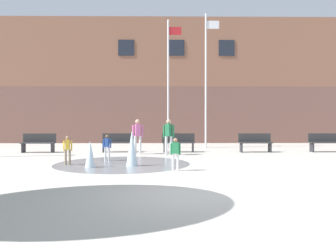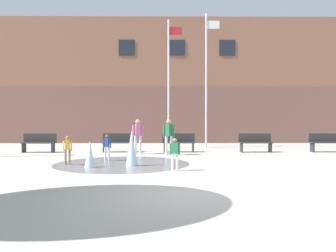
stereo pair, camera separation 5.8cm
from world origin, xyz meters
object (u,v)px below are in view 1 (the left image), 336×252
at_px(adult_in_red, 169,134).
at_px(flagpole_left, 169,80).
at_px(park_bench_far_left, 39,142).
at_px(park_bench_under_right_flagpole, 255,142).
at_px(park_bench_far_right, 325,142).
at_px(park_bench_left_of_flagpoles, 118,142).
at_px(child_in_fountain, 175,152).
at_px(adult_near_bench, 138,134).
at_px(child_with_pink_shirt, 107,145).
at_px(park_bench_under_left_flagpole, 178,142).
at_px(flagpole_right, 206,77).
at_px(child_running, 68,148).

bearing_deg(adult_in_red, flagpole_left, -155.92).
xyz_separation_m(park_bench_far_left, park_bench_under_right_flagpole, (10.51, 0.04, 0.00)).
relative_size(park_bench_far_left, park_bench_far_right, 1.00).
height_order(park_bench_left_of_flagpoles, flagpole_left, flagpole_left).
bearing_deg(child_in_fountain, adult_near_bench, -64.40).
relative_size(park_bench_left_of_flagpoles, adult_near_bench, 1.01).
height_order(child_in_fountain, child_with_pink_shirt, same).
bearing_deg(park_bench_under_right_flagpole, park_bench_far_left, -179.79).
relative_size(park_bench_far_right, child_with_pink_shirt, 1.62).
bearing_deg(park_bench_far_right, park_bench_under_left_flagpole, 179.86).
xyz_separation_m(park_bench_far_left, park_bench_left_of_flagpoles, (3.83, 0.17, 0.00)).
bearing_deg(adult_in_red, park_bench_far_right, 125.52).
bearing_deg(park_bench_left_of_flagpoles, adult_near_bench, -46.79).
relative_size(park_bench_under_left_flagpole, adult_near_bench, 1.01).
distance_m(park_bench_far_left, adult_near_bench, 4.97).
bearing_deg(park_bench_under_left_flagpole, child_with_pink_shirt, -128.37).
xyz_separation_m(park_bench_far_left, flagpole_right, (8.46, 2.66, 3.56)).
bearing_deg(park_bench_under_right_flagpole, child_with_pink_shirt, -151.95).
height_order(park_bench_under_right_flagpole, flagpole_left, flagpole_left).
height_order(park_bench_under_left_flagpole, child_with_pink_shirt, child_with_pink_shirt).
distance_m(park_bench_under_left_flagpole, child_in_fountain, 6.23).
bearing_deg(park_bench_under_left_flagpole, flagpole_left, 99.87).
distance_m(park_bench_under_left_flagpole, adult_near_bench, 2.23).
height_order(park_bench_left_of_flagpoles, flagpole_right, flagpole_right).
bearing_deg(adult_in_red, park_bench_far_left, -77.13).
bearing_deg(flagpole_left, adult_in_red, -90.83).
height_order(flagpole_left, flagpole_right, flagpole_right).
height_order(park_bench_under_right_flagpole, adult_near_bench, adult_near_bench).
distance_m(park_bench_under_left_flagpole, park_bench_under_right_flagpole, 3.74).
distance_m(park_bench_left_of_flagpoles, child_with_pink_shirt, 3.65).
xyz_separation_m(child_with_pink_shirt, flagpole_left, (2.41, 6.14, 3.28)).
distance_m(park_bench_under_left_flagpole, flagpole_left, 4.25).
distance_m(child_in_fountain, child_with_pink_shirt, 3.61).
height_order(park_bench_far_left, park_bench_under_right_flagpole, same).
relative_size(park_bench_left_of_flagpoles, flagpole_left, 0.22).
relative_size(child_running, child_with_pink_shirt, 1.00).
distance_m(park_bench_left_of_flagpoles, park_bench_under_left_flagpole, 2.94).
bearing_deg(adult_near_bench, flagpole_right, 122.60).
bearing_deg(park_bench_far_right, child_running, -157.02).
height_order(park_bench_far_right, adult_near_bench, adult_near_bench).
height_order(park_bench_under_right_flagpole, park_bench_far_right, same).
distance_m(park_bench_far_left, adult_in_red, 6.42).
bearing_deg(park_bench_left_of_flagpoles, child_in_fountain, -67.59).
distance_m(adult_in_red, flagpole_right, 5.51).
bearing_deg(child_with_pink_shirt, flagpole_right, 150.86).
height_order(park_bench_under_left_flagpole, child_in_fountain, child_in_fountain).
bearing_deg(park_bench_far_right, adult_near_bench, -173.48).
distance_m(child_running, flagpole_right, 9.89).
xyz_separation_m(park_bench_far_right, child_with_pink_shirt, (-10.08, -3.59, 0.10)).
height_order(child_in_fountain, flagpole_left, flagpole_left).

